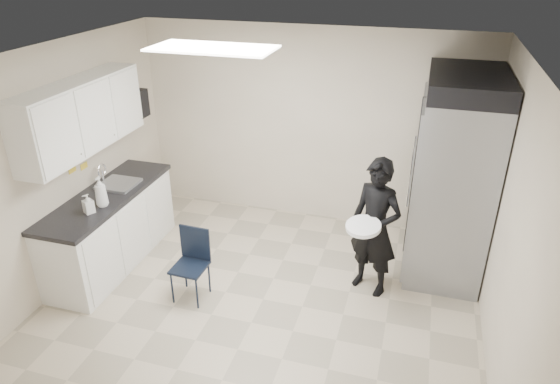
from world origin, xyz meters
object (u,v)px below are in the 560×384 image
(lower_counter, at_px, (111,230))
(folding_chair, at_px, (190,268))
(commercial_fridge, at_px, (452,184))
(man_tuxedo, at_px, (375,228))

(lower_counter, relative_size, folding_chair, 2.46)
(commercial_fridge, bearing_deg, man_tuxedo, -135.44)
(lower_counter, bearing_deg, man_tuxedo, 6.34)
(commercial_fridge, xyz_separation_m, man_tuxedo, (-0.75, -0.74, -0.27))
(lower_counter, bearing_deg, commercial_fridge, 15.88)
(folding_chair, bearing_deg, commercial_fridge, 31.53)
(commercial_fridge, distance_m, folding_chair, 3.04)
(commercial_fridge, bearing_deg, folding_chair, -150.70)
(lower_counter, relative_size, commercial_fridge, 0.90)
(lower_counter, distance_m, man_tuxedo, 3.07)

